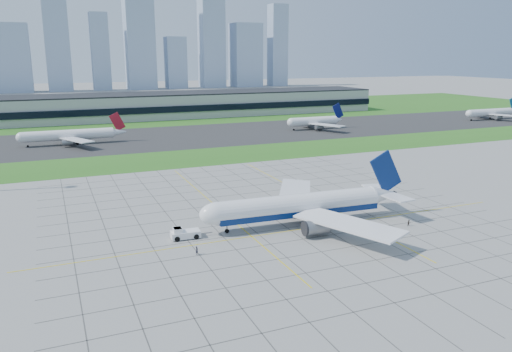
% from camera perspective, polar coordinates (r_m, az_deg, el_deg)
% --- Properties ---
extents(ground, '(1400.00, 1400.00, 0.00)m').
position_cam_1_polar(ground, '(119.36, 3.59, -5.95)').
color(ground, '#9B9C96').
rests_on(ground, ground).
extents(grass_median, '(700.00, 35.00, 0.04)m').
position_cam_1_polar(grass_median, '(201.11, -7.85, 2.05)').
color(grass_median, '#2B651C').
rests_on(grass_median, ground).
extents(asphalt_taxiway, '(700.00, 75.00, 0.04)m').
position_cam_1_polar(asphalt_taxiway, '(253.83, -11.12, 4.32)').
color(asphalt_taxiway, '#383838').
rests_on(asphalt_taxiway, ground).
extents(grass_far, '(700.00, 145.00, 0.04)m').
position_cam_1_polar(grass_far, '(361.32, -14.77, 6.84)').
color(grass_far, '#2B651C').
rests_on(grass_far, ground).
extents(apron_markings, '(120.00, 130.00, 0.03)m').
position_cam_1_polar(apron_markings, '(129.01, 1.58, -4.41)').
color(apron_markings, '#474744').
rests_on(apron_markings, ground).
extents(terminal, '(260.00, 43.00, 15.80)m').
position_cam_1_polar(terminal, '(344.07, -7.57, 8.17)').
color(terminal, '#B7B7B2').
rests_on(terminal, ground).
extents(city_skyline, '(523.00, 32.40, 160.00)m').
position_cam_1_polar(city_skyline, '(622.25, -19.63, 14.63)').
color(city_skyline, '#94A7C2').
rests_on(city_skyline, ground).
extents(airliner, '(53.56, 54.17, 16.85)m').
position_cam_1_polar(airliner, '(120.91, 5.12, -3.42)').
color(airliner, white).
rests_on(airliner, ground).
extents(pushback_tug, '(9.57, 3.63, 2.64)m').
position_cam_1_polar(pushback_tug, '(113.38, -8.24, -6.52)').
color(pushback_tug, white).
rests_on(pushback_tug, ground).
extents(crew_near, '(0.76, 0.76, 1.79)m').
position_cam_1_polar(crew_near, '(104.35, -6.77, -8.45)').
color(crew_near, black).
rests_on(crew_near, ground).
extents(crew_far, '(0.83, 0.68, 1.57)m').
position_cam_1_polar(crew_far, '(125.69, 17.08, -5.15)').
color(crew_far, black).
rests_on(crew_far, ground).
extents(distant_jet_1, '(45.44, 42.66, 14.08)m').
position_cam_1_polar(distant_jet_1, '(244.66, -20.48, 4.43)').
color(distant_jet_1, white).
rests_on(distant_jet_1, ground).
extents(distant_jet_2, '(32.94, 42.66, 14.08)m').
position_cam_1_polar(distant_jet_2, '(279.62, 6.71, 6.25)').
color(distant_jet_2, white).
rests_on(distant_jet_2, ground).
extents(distant_jet_3, '(40.44, 42.66, 14.08)m').
position_cam_1_polar(distant_jet_3, '(354.04, 25.26, 6.59)').
color(distant_jet_3, white).
rests_on(distant_jet_3, ground).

